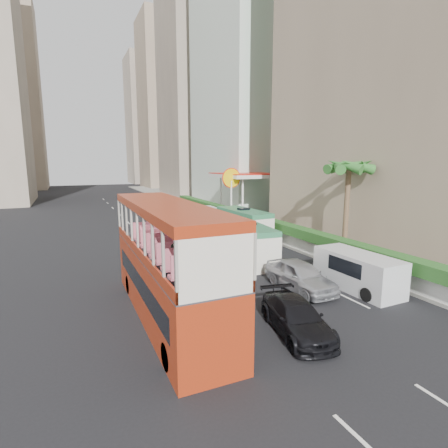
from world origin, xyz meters
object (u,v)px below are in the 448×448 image
minibus_near (249,243)px  shell_station (246,196)px  car_black (296,333)px  minibus_far (243,226)px  double_decker_bus (167,261)px  car_silver_lane_b (300,290)px  panel_van_near (357,271)px  panel_van_far (210,218)px  car_silver_lane_a (197,265)px  palm_tree (346,212)px  van_asset (201,237)px

minibus_near → shell_station: 18.92m
car_black → minibus_far: 16.62m
double_decker_bus → car_silver_lane_b: size_ratio=2.36×
panel_van_near → panel_van_far: (-0.30, 20.46, 0.02)m
car_silver_lane_a → car_black: car_silver_lane_a is taller
car_silver_lane_b → car_black: bearing=-129.8°
panel_van_far → palm_tree: (3.90, -15.62, 2.39)m
double_decker_bus → panel_van_near: (10.20, -0.84, -1.56)m
minibus_far → panel_van_near: 12.80m
palm_tree → shell_station: (2.20, 19.00, -0.63)m
minibus_far → panel_van_near: minibus_far is taller
van_asset → panel_van_near: bearing=-75.0°
double_decker_bus → minibus_far: bearing=50.3°
double_decker_bus → shell_station: bearing=55.2°
minibus_near → car_silver_lane_a: bearing=174.3°
double_decker_bus → car_silver_lane_a: (3.82, 6.93, -2.53)m
car_silver_lane_a → van_asset: size_ratio=0.93×
panel_van_near → panel_van_far: bearing=89.7°
van_asset → minibus_near: bearing=-84.6°
double_decker_bus → palm_tree: bearing=16.2°
palm_tree → panel_van_near: bearing=-126.6°
minibus_far → palm_tree: size_ratio=0.97×
double_decker_bus → car_black: double_decker_bus is taller
minibus_near → panel_van_near: minibus_near is taller
van_asset → panel_van_far: size_ratio=0.97×
car_silver_lane_b → minibus_near: bearing=87.6°
car_silver_lane_a → minibus_near: (3.56, -0.72, 1.29)m
double_decker_bus → shell_station: 28.02m
car_black → panel_van_near: (5.97, 2.77, 0.97)m
car_silver_lane_b → palm_tree: (6.49, 3.69, 3.38)m
panel_van_far → car_silver_lane_a: bearing=-115.3°
car_silver_lane_b → van_asset: (-0.08, 14.89, 0.00)m
car_silver_lane_a → minibus_far: minibus_far is taller
car_silver_lane_b → panel_van_near: 3.26m
minibus_far → palm_tree: (3.88, -7.95, 2.00)m
minibus_near → palm_tree: palm_tree is taller
van_asset → palm_tree: bearing=-55.1°
car_black → panel_van_far: (5.67, 23.23, 0.99)m
panel_van_far → minibus_far: bearing=-89.5°
double_decker_bus → car_silver_lane_a: 8.31m
double_decker_bus → minibus_far: (9.92, 11.95, -1.15)m
minibus_far → palm_tree: bearing=-66.9°
van_asset → panel_van_near: panel_van_near is taller
minibus_near → panel_van_far: size_ratio=1.17×
car_black → shell_station: 29.22m
palm_tree → minibus_far: bearing=116.0°
panel_van_near → palm_tree: (3.60, 4.84, 2.41)m
car_black → palm_tree: (9.56, 7.61, 3.38)m
minibus_far → minibus_near: bearing=-116.8°
car_black → panel_van_near: panel_van_near is taller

